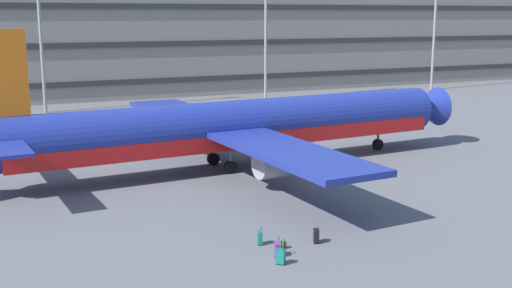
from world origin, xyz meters
name	(u,v)px	position (x,y,z in m)	size (l,w,h in m)	color
ground_plane	(264,162)	(0.00, 0.00, 0.00)	(600.00, 600.00, 0.00)	#5B5B60
terminal_structure	(118,41)	(0.00, 50.06, 7.15)	(158.22, 22.09, 14.29)	gray
airliner	(233,127)	(-2.74, -0.56, 2.99)	(39.26, 31.85, 10.05)	navy
light_mast_center_left	(266,0)	(15.27, 32.60, 12.63)	(1.80, 0.50, 21.87)	gray
suitcase_upright	(316,236)	(-4.87, -16.49, 0.37)	(0.40, 0.47, 0.82)	black
suitcase_scuffed	(277,249)	(-7.36, -17.29, 0.36)	(0.37, 0.52, 0.89)	#72388C
suitcase_large	(281,256)	(-7.63, -18.20, 0.38)	(0.44, 0.45, 0.86)	#147266
suitcase_purple	(260,238)	(-7.45, -15.59, 0.36)	(0.32, 0.42, 0.85)	#147266
backpack_navy	(284,244)	(-6.61, -16.49, 0.20)	(0.33, 0.38, 0.47)	#264C26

